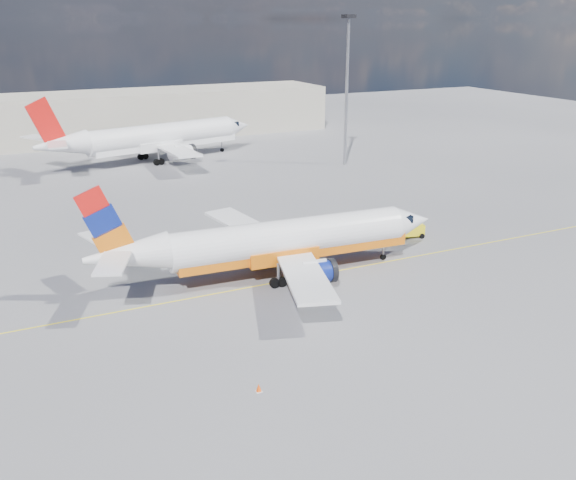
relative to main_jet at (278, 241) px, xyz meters
name	(u,v)px	position (x,y,z in m)	size (l,w,h in m)	color
ground	(296,295)	(-0.40, -4.14, -3.03)	(240.00, 240.00, 0.00)	#5C5C61
taxi_line	(280,282)	(-0.40, -1.14, -3.03)	(70.00, 0.15, 0.01)	yellow
terminal_main	(133,115)	(4.60, 70.86, 0.97)	(70.00, 14.00, 8.00)	#B7B09D
main_jet	(278,241)	(0.00, 0.00, 0.00)	(30.02, 23.70, 9.10)	white
second_jet	(155,138)	(2.71, 48.65, 0.50)	(35.08, 26.91, 10.59)	white
gse_tug	(408,228)	(15.56, 3.53, -2.14)	(2.89, 2.10, 1.89)	black
traffic_cone	(259,388)	(-8.32, -15.24, -2.78)	(0.36, 0.36, 0.51)	white
floodlight_mast	(347,77)	(26.77, 34.64, 9.36)	(1.51, 1.51, 20.67)	#9999A1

